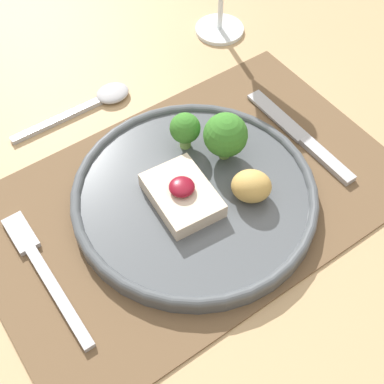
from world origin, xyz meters
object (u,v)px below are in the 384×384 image
(fork, at_px, (42,267))
(dinner_plate, at_px, (195,191))
(knife, at_px, (306,141))
(spoon, at_px, (98,100))

(fork, bearing_deg, dinner_plate, -7.76)
(fork, distance_m, knife, 0.36)
(dinner_plate, xyz_separation_m, fork, (-0.19, 0.02, -0.01))
(fork, xyz_separation_m, knife, (0.36, -0.03, 0.00))
(dinner_plate, relative_size, knife, 1.53)
(knife, height_order, spoon, spoon)
(knife, bearing_deg, fork, 174.66)
(dinner_plate, distance_m, knife, 0.17)
(fork, height_order, knife, knife)
(knife, xyz_separation_m, spoon, (-0.18, 0.22, -0.00))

